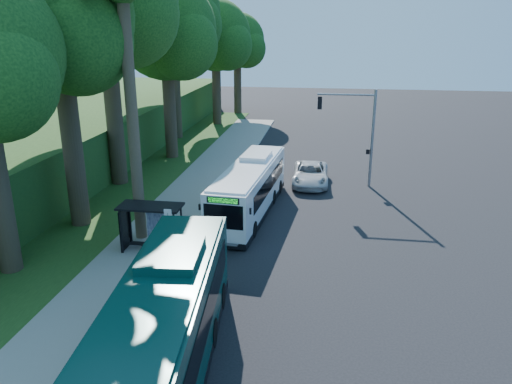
% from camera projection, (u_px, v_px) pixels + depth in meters
% --- Properties ---
extents(ground, '(140.00, 140.00, 0.00)m').
position_uv_depth(ground, '(292.00, 237.00, 27.75)').
color(ground, black).
rests_on(ground, ground).
extents(sidewalk, '(4.50, 70.00, 0.12)m').
position_uv_depth(sidewalk, '(166.00, 228.00, 28.76)').
color(sidewalk, gray).
rests_on(sidewalk, ground).
extents(red_curb, '(0.25, 30.00, 0.13)m').
position_uv_depth(red_curb, '(185.00, 261.00, 24.69)').
color(red_curb, maroon).
rests_on(red_curb, ground).
extents(grass_verge, '(8.00, 70.00, 0.06)m').
position_uv_depth(grass_verge, '(109.00, 196.00, 34.26)').
color(grass_verge, '#234719').
rests_on(grass_verge, ground).
extents(bus_shelter, '(3.20, 1.51, 2.55)m').
position_uv_depth(bus_shelter, '(147.00, 218.00, 25.52)').
color(bus_shelter, black).
rests_on(bus_shelter, ground).
extents(stop_sign_pole, '(0.35, 0.06, 3.17)m').
position_uv_depth(stop_sign_pole, '(169.00, 231.00, 23.16)').
color(stop_sign_pole, gray).
rests_on(stop_sign_pole, ground).
extents(traffic_signal_pole, '(4.10, 0.30, 7.00)m').
position_uv_depth(traffic_signal_pole, '(359.00, 126.00, 35.19)').
color(traffic_signal_pole, gray).
rests_on(traffic_signal_pole, ground).
extents(hillside_backdrop, '(24.00, 60.00, 8.80)m').
position_uv_depth(hillside_backdrop, '(15.00, 128.00, 44.84)').
color(hillside_backdrop, '#234719').
rests_on(hillside_backdrop, ground).
extents(tree_0, '(8.40, 8.00, 15.70)m').
position_uv_depth(tree_0, '(59.00, 25.00, 25.93)').
color(tree_0, '#382B1E').
rests_on(tree_0, ground).
extents(tree_1, '(10.50, 10.00, 18.26)m').
position_uv_depth(tree_1, '(105.00, 1.00, 33.08)').
color(tree_1, '#382B1E').
rests_on(tree_1, ground).
extents(tree_2, '(8.82, 8.40, 15.12)m').
position_uv_depth(tree_2, '(167.00, 34.00, 41.09)').
color(tree_2, '#382B1E').
rests_on(tree_2, ground).
extents(tree_3, '(10.08, 9.60, 17.28)m').
position_uv_depth(tree_3, '(172.00, 17.00, 48.39)').
color(tree_3, '#382B1E').
rests_on(tree_3, ground).
extents(tree_4, '(8.40, 8.00, 14.14)m').
position_uv_depth(tree_4, '(216.00, 39.00, 56.26)').
color(tree_4, '#382B1E').
rests_on(tree_4, ground).
extents(tree_5, '(7.35, 7.00, 12.86)m').
position_uv_depth(tree_5, '(238.00, 43.00, 63.87)').
color(tree_5, '#382B1E').
rests_on(tree_5, ground).
extents(white_bus, '(3.28, 11.43, 3.36)m').
position_uv_depth(white_bus, '(250.00, 188.00, 30.84)').
color(white_bus, white).
rests_on(white_bus, ground).
extents(teal_bus, '(3.99, 13.24, 3.89)m').
position_uv_depth(teal_bus, '(161.00, 335.00, 15.70)').
color(teal_bus, '#09362F').
rests_on(teal_bus, ground).
extents(pickup, '(2.67, 5.55, 1.53)m').
position_uv_depth(pickup, '(310.00, 174.00, 36.78)').
color(pickup, silver).
rests_on(pickup, ground).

